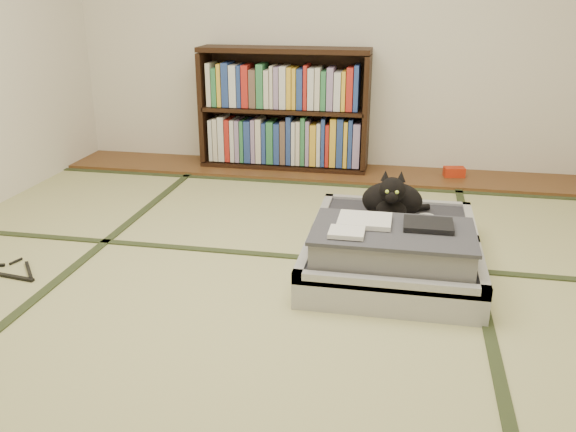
# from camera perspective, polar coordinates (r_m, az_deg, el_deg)

# --- Properties ---
(floor) EXTENTS (4.50, 4.50, 0.00)m
(floor) POSITION_cam_1_polar(r_m,az_deg,el_deg) (2.88, -2.34, -6.99)
(floor) COLOR tan
(floor) RESTS_ON ground
(wood_strip) EXTENTS (4.00, 0.50, 0.02)m
(wood_strip) POSITION_cam_1_polar(r_m,az_deg,el_deg) (4.71, 3.28, 4.16)
(wood_strip) COLOR brown
(wood_strip) RESTS_ON ground
(red_item) EXTENTS (0.16, 0.11, 0.07)m
(red_item) POSITION_cam_1_polar(r_m,az_deg,el_deg) (4.71, 15.28, 4.00)
(red_item) COLOR red
(red_item) RESTS_ON wood_strip
(tatami_borders) EXTENTS (4.00, 4.50, 0.01)m
(tatami_borders) POSITION_cam_1_polar(r_m,az_deg,el_deg) (3.31, -0.37, -3.08)
(tatami_borders) COLOR #2D381E
(tatami_borders) RESTS_ON ground
(bookcase) EXTENTS (1.29, 0.29, 0.92)m
(bookcase) POSITION_cam_1_polar(r_m,az_deg,el_deg) (4.73, -0.36, 9.75)
(bookcase) COLOR black
(bookcase) RESTS_ON wood_strip
(suitcase) EXTENTS (0.84, 1.12, 0.33)m
(suitcase) POSITION_cam_1_polar(r_m,az_deg,el_deg) (3.09, 9.74, -2.97)
(suitcase) COLOR #A6A6AB
(suitcase) RESTS_ON floor
(cat) EXTENTS (0.37, 0.37, 0.30)m
(cat) POSITION_cam_1_polar(r_m,az_deg,el_deg) (3.30, 9.73, 1.49)
(cat) COLOR black
(cat) RESTS_ON suitcase
(cable_coil) EXTENTS (0.12, 0.12, 0.03)m
(cable_coil) POSITION_cam_1_polar(r_m,az_deg,el_deg) (3.36, 12.74, -0.18)
(cable_coil) COLOR white
(cable_coil) RESTS_ON suitcase
(hanger) EXTENTS (0.45, 0.23, 0.01)m
(hanger) POSITION_cam_1_polar(r_m,az_deg,el_deg) (3.37, -25.22, -4.67)
(hanger) COLOR black
(hanger) RESTS_ON floor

